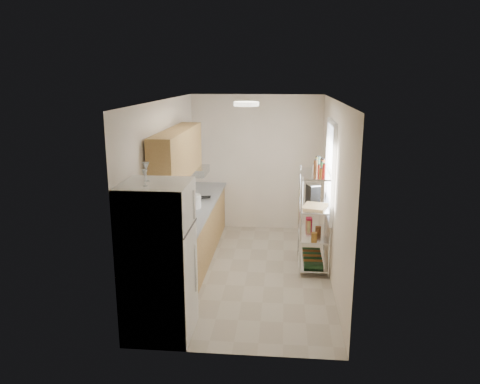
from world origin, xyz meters
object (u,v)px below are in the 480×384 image
at_px(refrigerator, 159,261).
at_px(frying_pan_large, 194,197).
at_px(espresso_machine, 313,193).
at_px(rice_cooker, 193,201).
at_px(cutting_board, 315,206).

distance_m(refrigerator, frying_pan_large, 2.77).
bearing_deg(refrigerator, espresso_machine, 51.82).
distance_m(refrigerator, espresso_machine, 3.02).
bearing_deg(frying_pan_large, rice_cooker, -99.11).
bearing_deg(espresso_machine, frying_pan_large, 150.26).
height_order(refrigerator, cutting_board, refrigerator).
bearing_deg(espresso_machine, rice_cooker, 166.85).
bearing_deg(espresso_machine, cutting_board, -106.02).
bearing_deg(frying_pan_large, cutting_board, -39.06).
distance_m(cutting_board, espresso_machine, 0.38).
distance_m(rice_cooker, frying_pan_large, 0.58).
xyz_separation_m(refrigerator, espresso_machine, (1.86, 2.37, 0.25)).
distance_m(refrigerator, cutting_board, 2.75).
bearing_deg(refrigerator, cutting_board, 46.91).
height_order(refrigerator, rice_cooker, refrigerator).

